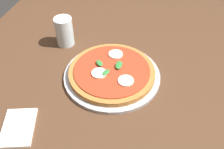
% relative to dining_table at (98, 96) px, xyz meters
% --- Properties ---
extents(dining_table, '(1.45, 1.08, 0.75)m').
position_rel_dining_table_xyz_m(dining_table, '(0.00, 0.00, 0.00)').
color(dining_table, '#4C301E').
rests_on(dining_table, ground_plane).
extents(serving_tray, '(0.33, 0.33, 0.01)m').
position_rel_dining_table_xyz_m(serving_tray, '(0.03, -0.05, 0.09)').
color(serving_tray, '#B2B2B7').
rests_on(serving_tray, dining_table).
extents(pizza, '(0.30, 0.30, 0.03)m').
position_rel_dining_table_xyz_m(pizza, '(0.03, -0.05, 0.11)').
color(pizza, '#B27033').
rests_on(pizza, serving_tray).
extents(napkin, '(0.15, 0.13, 0.01)m').
position_rel_dining_table_xyz_m(napkin, '(-0.25, 0.16, 0.09)').
color(napkin, white).
rests_on(napkin, dining_table).
extents(glass_cup, '(0.07, 0.07, 0.11)m').
position_rel_dining_table_xyz_m(glass_cup, '(0.16, 0.18, 0.15)').
color(glass_cup, silver).
rests_on(glass_cup, dining_table).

